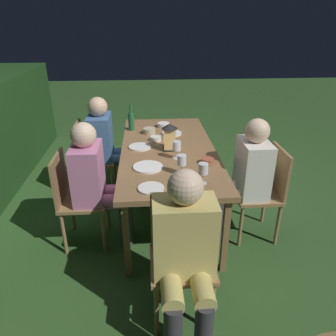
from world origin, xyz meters
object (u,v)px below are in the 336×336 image
Objects in this scene: chair_side_right_a at (75,195)px; person_in_mustard at (185,252)px; bowl_olives at (163,125)px; bowl_salad at (207,161)px; wine_glass_a at (182,161)px; green_bottle_on_table at (131,121)px; plate_d at (148,167)px; plate_b at (140,147)px; bowl_dip at (156,138)px; wine_glass_b at (177,147)px; person_in_cream at (245,175)px; bowl_bread at (149,131)px; dining_table at (168,153)px; chair_side_right_b at (90,156)px; plate_c at (151,188)px; person_in_pink at (96,179)px; chair_side_left_a at (264,189)px; plate_a at (172,133)px; person_in_blue at (107,143)px; wine_glass_c at (203,170)px; chair_head_near at (181,251)px; lantern_centerpiece at (169,135)px.

chair_side_right_a is 0.76× the size of person_in_mustard.
bowl_salad is at bearing -162.96° from bowl_olives.
bowl_salad is at bearing -52.77° from wine_glass_a.
plate_d is at bearing -170.51° from green_bottle_on_table.
bowl_dip is at bearing -41.35° from plate_b.
wine_glass_b is 1.52× the size of bowl_dip.
plate_d is at bearing 89.78° from person_in_cream.
bowl_salad is at bearing -149.46° from bowl_bread.
dining_table is 0.98m from chair_side_right_a.
plate_d is 0.53m from bowl_salad.
person_in_cream is (-0.45, -0.65, -0.04)m from dining_table.
chair_side_right_b is 1.00× the size of chair_side_right_a.
plate_c is at bearing 114.10° from person_in_cream.
person_in_pink reaches higher than chair_side_right_a.
chair_side_left_a is 6.05× the size of bowl_olives.
plate_b is 1.54× the size of bowl_olives.
plate_d is (-1.03, -0.17, -0.10)m from green_bottle_on_table.
person_in_blue is at bearing 87.70° from plate_a.
person_in_mustard reaches higher than wine_glass_c.
bowl_olives is at bearing -37.43° from bowl_bread.
chair_head_near reaches higher than dining_table.
person_in_pink is 0.61m from plate_c.
person_in_blue is at bearing 116.23° from green_bottle_on_table.
green_bottle_on_table is 1.47m from wine_glass_c.
lantern_centerpiece is at bearing -0.46° from person_in_mustard.
wine_glass_b is at bearing -128.29° from chair_side_right_b.
person_in_cream is at bearing -39.41° from chair_head_near.
wine_glass_c is (-0.76, -0.22, 0.17)m from dining_table.
green_bottle_on_table is (1.03, -0.47, 0.36)m from chair_side_right_a.
bowl_dip is (-0.23, -0.06, -0.01)m from bowl_bread.
plate_a and plate_c have the same top height.
bowl_bread is at bearing 20.89° from lantern_centerpiece.
lantern_centerpiece is at bearing 6.09° from wine_glass_a.
bowl_dip is at bearing -39.05° from person_in_pink.
chair_side_left_a is at bearing -138.14° from plate_a.
plate_a is at bearing 6.95° from wine_glass_c.
bowl_dip reaches higher than plate_c.
wine_glass_b is at bearing 1.76° from wine_glass_a.
person_in_cream is 1.04m from chair_head_near.
plate_a is (0.87, -0.92, 0.25)m from chair_side_right_a.
wine_glass_c is 0.84× the size of plate_c.
bowl_olives reaches higher than dining_table.
chair_side_right_a is 0.25m from person_in_pink.
person_in_cream is 6.80× the size of wine_glass_a.
wine_glass_c is (-0.49, -0.16, 0.00)m from wine_glass_b.
plate_a is (1.86, -0.07, 0.10)m from person_in_mustard.
bowl_olives is at bearing -36.95° from chair_side_right_a.
chair_side_left_a is at bearing -46.86° from chair_head_near.
chair_side_right_a reaches higher than plate_a.
person_in_mustard reaches higher than green_bottle_on_table.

